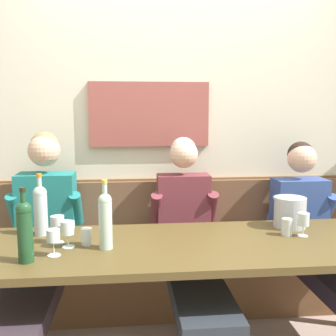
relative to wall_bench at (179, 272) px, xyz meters
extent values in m
cube|color=beige|center=(0.00, 0.26, 1.12)|extent=(6.80, 0.08, 2.80)
cube|color=#974B45|center=(-0.20, 0.20, 1.16)|extent=(0.90, 0.04, 0.48)
cube|color=brown|center=(0.00, 0.21, 0.20)|extent=(6.80, 0.03, 0.96)
cube|color=brown|center=(0.00, -0.02, -0.06)|extent=(2.67, 0.42, 0.44)
cube|color=brown|center=(0.00, -0.02, 0.18)|extent=(2.62, 0.39, 0.05)
cube|color=brown|center=(0.00, 0.17, 0.43)|extent=(2.67, 0.04, 0.45)
cube|color=#4F3F1F|center=(0.00, -0.68, 0.44)|extent=(2.37, 0.79, 0.04)
cylinder|color=#4B441A|center=(-1.12, -0.36, 0.07)|extent=(0.07, 0.07, 0.70)
cube|color=#362B34|center=(-0.93, -0.59, 0.15)|extent=(0.33, 1.06, 0.11)
cube|color=#1D6F6F|center=(-0.93, -0.02, 0.49)|extent=(0.39, 0.23, 0.55)
sphere|color=#D4A88C|center=(-0.93, -0.03, 0.92)|extent=(0.22, 0.22, 0.22)
sphere|color=#9F744B|center=(-0.93, 0.00, 0.95)|extent=(0.20, 0.20, 0.20)
cylinder|color=#1D6F6F|center=(-1.14, -0.06, 0.52)|extent=(0.08, 0.20, 0.27)
cylinder|color=#1D6F6F|center=(-0.73, -0.06, 0.52)|extent=(0.08, 0.20, 0.27)
cube|color=#282E36|center=(0.03, -0.59, 0.15)|extent=(0.31, 1.07, 0.11)
cube|color=brown|center=(0.03, -0.02, 0.47)|extent=(0.37, 0.18, 0.53)
sphere|color=beige|center=(0.03, -0.03, 0.89)|extent=(0.20, 0.20, 0.20)
sphere|color=beige|center=(0.03, 0.00, 0.91)|extent=(0.18, 0.18, 0.18)
cylinder|color=brown|center=(-0.17, -0.05, 0.50)|extent=(0.08, 0.20, 0.27)
cylinder|color=brown|center=(0.23, -0.05, 0.50)|extent=(0.08, 0.20, 0.27)
cube|color=#31498C|center=(0.90, -0.02, 0.45)|extent=(0.38, 0.21, 0.48)
sphere|color=#D6A88F|center=(0.90, -0.03, 0.85)|extent=(0.21, 0.21, 0.21)
sphere|color=black|center=(0.90, 0.00, 0.87)|extent=(0.19, 0.19, 0.19)
cylinder|color=#31498C|center=(0.70, -0.06, 0.47)|extent=(0.08, 0.20, 0.27)
cylinder|color=#31498C|center=(1.10, -0.06, 0.47)|extent=(0.08, 0.20, 0.27)
cylinder|color=#B0B5BE|center=(0.64, -0.45, 0.56)|extent=(0.20, 0.20, 0.19)
cylinder|color=#AEC0C3|center=(-0.88, -0.45, 0.58)|extent=(0.08, 0.08, 0.24)
sphere|color=#AEC0C3|center=(-0.88, -0.45, 0.71)|extent=(0.08, 0.08, 0.08)
cylinder|color=#AEC0C3|center=(-0.88, -0.45, 0.77)|extent=(0.03, 0.03, 0.08)
cylinder|color=orange|center=(-0.88, -0.45, 0.82)|extent=(0.03, 0.03, 0.02)
cylinder|color=#1B4424|center=(-0.86, -0.88, 0.59)|extent=(0.07, 0.07, 0.25)
sphere|color=#1B4424|center=(-0.86, -0.88, 0.72)|extent=(0.07, 0.07, 0.07)
cylinder|color=#1B4424|center=(-0.86, -0.88, 0.77)|extent=(0.03, 0.03, 0.08)
cylinder|color=black|center=(-0.86, -0.88, 0.82)|extent=(0.03, 0.03, 0.02)
cylinder|color=#B3CCBD|center=(-0.49, -0.73, 0.59)|extent=(0.07, 0.07, 0.25)
sphere|color=#B3CCBD|center=(-0.49, -0.73, 0.73)|extent=(0.07, 0.07, 0.07)
cylinder|color=#B3CCBD|center=(-0.49, -0.73, 0.77)|extent=(0.03, 0.03, 0.08)
cylinder|color=gold|center=(-0.49, -0.73, 0.82)|extent=(0.03, 0.03, 0.02)
cylinder|color=silver|center=(-0.76, -0.61, 0.46)|extent=(0.06, 0.06, 0.00)
cylinder|color=silver|center=(-0.76, -0.61, 0.51)|extent=(0.01, 0.01, 0.08)
cylinder|color=silver|center=(-0.76, -0.61, 0.58)|extent=(0.07, 0.07, 0.07)
cylinder|color=silver|center=(-0.74, -0.81, 0.46)|extent=(0.07, 0.07, 0.00)
cylinder|color=silver|center=(-0.74, -0.81, 0.50)|extent=(0.01, 0.01, 0.07)
cylinder|color=silver|center=(-0.74, -0.81, 0.57)|extent=(0.07, 0.07, 0.06)
cylinder|color=#EFE380|center=(-0.74, -0.81, 0.55)|extent=(0.06, 0.06, 0.02)
cylinder|color=silver|center=(0.65, -0.63, 0.46)|extent=(0.06, 0.06, 0.00)
cylinder|color=silver|center=(0.65, -0.63, 0.50)|extent=(0.01, 0.01, 0.06)
cylinder|color=silver|center=(0.65, -0.63, 0.56)|extent=(0.07, 0.07, 0.07)
cylinder|color=silver|center=(-0.69, -0.69, 0.46)|extent=(0.07, 0.07, 0.00)
cylinder|color=silver|center=(-0.69, -0.69, 0.50)|extent=(0.01, 0.01, 0.07)
cylinder|color=silver|center=(-0.69, -0.69, 0.57)|extent=(0.07, 0.07, 0.07)
cylinder|color=silver|center=(0.56, -0.61, 0.51)|extent=(0.07, 0.07, 0.10)
cylinder|color=silver|center=(-0.60, -0.66, 0.51)|extent=(0.06, 0.06, 0.09)
camera|label=1|loc=(-0.36, -2.75, 1.19)|focal=41.89mm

